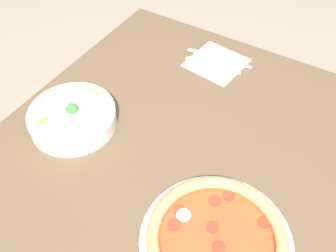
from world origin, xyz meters
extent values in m
cube|color=brown|center=(0.00, 0.00, 0.72)|extent=(1.05, 0.91, 0.03)
cylinder|color=#4E3C2B|center=(0.45, -0.38, 0.35)|extent=(0.06, 0.06, 0.70)
cylinder|color=#4E3C2B|center=(0.45, 0.38, 0.35)|extent=(0.06, 0.06, 0.70)
cylinder|color=white|center=(-0.14, -0.18, 0.74)|extent=(0.31, 0.31, 0.01)
torus|color=tan|center=(-0.14, -0.18, 0.76)|extent=(0.28, 0.28, 0.03)
cylinder|color=#B74723|center=(-0.14, -0.18, 0.75)|extent=(0.25, 0.25, 0.01)
cylinder|color=#A83323|center=(-0.06, -0.25, 0.75)|extent=(0.03, 0.03, 0.00)
cylinder|color=#A83323|center=(-0.16, -0.10, 0.75)|extent=(0.03, 0.03, 0.00)
cylinder|color=#A83323|center=(-0.13, -0.17, 0.75)|extent=(0.03, 0.03, 0.00)
cylinder|color=#A83323|center=(-0.13, -0.09, 0.75)|extent=(0.03, 0.03, 0.00)
cylinder|color=#A83323|center=(-0.16, -0.20, 0.75)|extent=(0.03, 0.03, 0.00)
cylinder|color=#A83323|center=(-0.07, -0.14, 0.75)|extent=(0.03, 0.03, 0.00)
cylinder|color=#A83323|center=(-0.04, -0.16, 0.75)|extent=(0.03, 0.03, 0.00)
ellipsoid|color=silver|center=(-0.13, -0.10, 0.75)|extent=(0.03, 0.03, 0.01)
cylinder|color=white|center=(-0.04, 0.28, 0.75)|extent=(0.22, 0.22, 0.05)
torus|color=white|center=(-0.04, 0.28, 0.77)|extent=(0.23, 0.23, 0.01)
ellipsoid|color=tan|center=(-0.01, 0.28, 0.77)|extent=(0.04, 0.04, 0.02)
ellipsoid|color=#998466|center=(0.05, 0.26, 0.77)|extent=(0.04, 0.04, 0.02)
ellipsoid|color=tan|center=(-0.10, 0.35, 0.77)|extent=(0.04, 0.04, 0.02)
ellipsoid|color=tan|center=(-0.06, 0.31, 0.77)|extent=(0.04, 0.03, 0.02)
sphere|color=#388433|center=(-0.04, 0.28, 0.78)|extent=(0.03, 0.03, 0.03)
ellipsoid|color=yellow|center=(-0.10, 0.32, 0.77)|extent=(0.04, 0.02, 0.02)
cube|color=white|center=(0.38, 0.07, 0.73)|extent=(0.18, 0.18, 0.00)
cube|color=silver|center=(0.36, 0.05, 0.74)|extent=(0.02, 0.13, 0.00)
cube|color=silver|center=(0.36, 0.14, 0.74)|extent=(0.01, 0.05, 0.00)
cube|color=silver|center=(0.35, 0.14, 0.74)|extent=(0.01, 0.05, 0.00)
cube|color=silver|center=(0.35, 0.14, 0.74)|extent=(0.01, 0.05, 0.00)
cube|color=silver|center=(0.35, 0.14, 0.74)|extent=(0.01, 0.05, 0.00)
cube|color=silver|center=(0.41, 0.01, 0.74)|extent=(0.02, 0.08, 0.01)
cube|color=silver|center=(0.40, 0.12, 0.74)|extent=(0.03, 0.13, 0.00)
camera|label=1|loc=(-0.48, -0.27, 1.46)|focal=40.00mm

